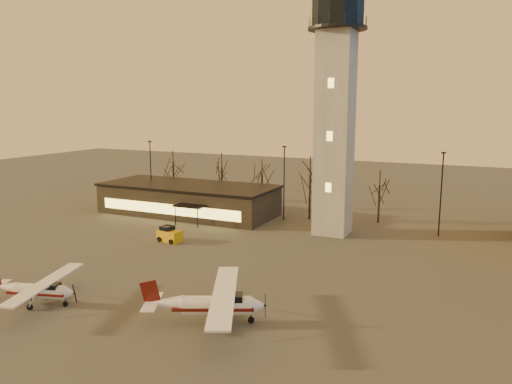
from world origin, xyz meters
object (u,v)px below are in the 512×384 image
(control_tower, at_px, (336,98))
(service_cart, at_px, (169,236))
(cessna_front, at_px, (219,308))
(terminal, at_px, (188,199))
(cessna_rear, at_px, (42,294))

(control_tower, xyz_separation_m, service_cart, (-15.96, -11.54, -15.65))
(service_cart, bearing_deg, cessna_front, -36.73)
(cessna_front, xyz_separation_m, service_cart, (-15.87, 16.71, -0.45))
(terminal, bearing_deg, cessna_front, -54.07)
(terminal, bearing_deg, cessna_rear, -77.02)
(terminal, xyz_separation_m, cessna_front, (21.91, -30.22, -1.03))
(terminal, distance_m, service_cart, 14.88)
(cessna_front, bearing_deg, terminal, 100.96)
(control_tower, distance_m, terminal, 26.24)
(control_tower, xyz_separation_m, cessna_rear, (-14.34, -31.21, -15.40))
(cessna_front, height_order, service_cart, cessna_front)
(cessna_rear, bearing_deg, control_tower, 49.14)
(cessna_front, xyz_separation_m, cessna_rear, (-14.25, -2.97, -0.20))
(control_tower, bearing_deg, terminal, 174.85)
(control_tower, height_order, cessna_rear, control_tower)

